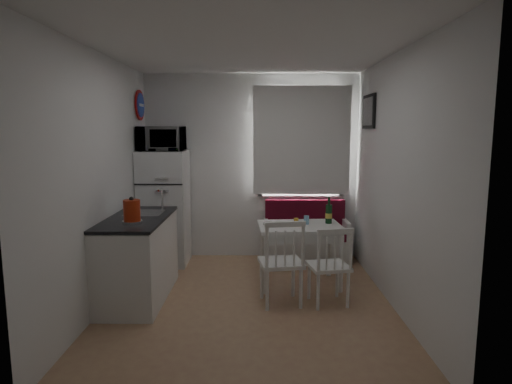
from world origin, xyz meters
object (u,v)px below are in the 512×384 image
Objects in this scene: kitchen_counter at (139,257)px; wine_bottle at (329,210)px; dining_table at (300,232)px; kettle at (132,211)px; chair_right at (330,258)px; chair_left at (281,254)px; bench at (305,241)px; microwave at (162,139)px; fridge at (165,208)px.

wine_bottle is at bearing 13.70° from kitchen_counter.
dining_table is 3.84× the size of kettle.
chair_right is 0.84m from wine_bottle.
chair_right is (0.50, 0.01, -0.05)m from chair_left.
chair_left is at bearing -104.74° from bench.
kitchen_counter is 1.73m from microwave.
chair_right is at bearing -35.30° from microwave.
kitchen_counter is 2.67× the size of chair_left.
microwave is (-1.94, -0.16, 1.43)m from bench.
fridge is 0.94m from microwave.
dining_table is 2.03× the size of chair_left.
microwave reaches higher than fridge.
dining_table is at bearing -100.34° from bench.
kettle is at bearing -138.61° from bench.
chair_left is at bearing -8.99° from kitchen_counter.
kitchen_counter is at bearing 98.50° from kettle.
fridge reaches higher than kettle.
kitchen_counter is 2.25× the size of microwave.
kettle is (-1.49, -0.09, 0.46)m from chair_left.
chair_right is at bearing -8.46° from chair_left.
kettle is (0.03, -1.53, -0.68)m from microwave.
microwave is at bearing 152.28° from dining_table.
chair_left is 2.14m from fridge.
chair_right is at bearing -97.52° from wine_bottle.
bench is at bearing 102.26° from wine_bottle.
microwave is (-1.77, 0.77, 1.07)m from dining_table.
wine_bottle is (0.60, 0.76, 0.31)m from chair_left.
chair_left is (1.54, -0.24, 0.11)m from kitchen_counter.
wine_bottle reaches higher than dining_table.
kettle is (-1.74, -0.75, 0.39)m from dining_table.
fridge reaches higher than chair_right.
kitchen_counter is 4.16× the size of wine_bottle.
kitchen_counter reaches higher than dining_table.
dining_table is at bearing 60.04° from chair_left.
kitchen_counter is 2.86× the size of chair_right.
wine_bottle is at bearing -77.74° from bench.
bench is at bearing 41.39° from kettle.
kitchen_counter is at bearing 162.49° from chair_right.
kitchen_counter is 1.31× the size of dining_table.
microwave is 1.85× the size of wine_bottle.
kitchen_counter is at bearing -90.90° from fridge.
bench is (1.96, 1.35, -0.18)m from kitchen_counter.
kitchen_counter is 1.85m from dining_table.
dining_table is 0.71m from chair_right.
kettle reaches higher than bench.
chair_left is at bearing -114.73° from dining_table.
fridge is at bearing 91.09° from kettle.
kettle reaches higher than dining_table.
microwave reaches higher than dining_table.
bench is 4.50× the size of kettle.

